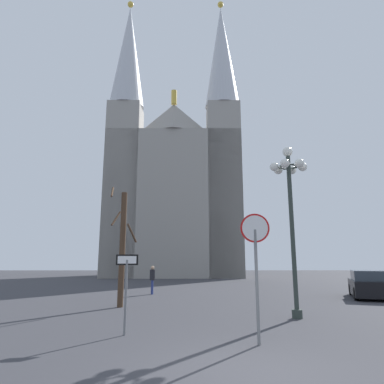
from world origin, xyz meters
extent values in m
plane|color=#38383D|center=(0.00, 0.00, 0.00)|extent=(120.00, 120.00, 0.00)
cube|color=gray|center=(-2.95, 36.30, 8.61)|extent=(16.08, 11.24, 17.21)
pyramid|color=gray|center=(-2.98, 31.73, 18.96)|extent=(5.62, 2.03, 3.50)
cylinder|color=gold|center=(-2.98, 31.73, 21.61)|extent=(0.70, 0.70, 1.80)
cube|color=gray|center=(-9.01, 32.73, 10.40)|extent=(3.95, 3.95, 20.79)
cone|color=#B7BAC1|center=(-9.01, 32.73, 28.01)|extent=(4.32, 4.32, 14.44)
sphere|color=gold|center=(-9.01, 32.73, 35.63)|extent=(0.80, 0.80, 0.80)
cube|color=gray|center=(3.07, 32.66, 10.40)|extent=(3.95, 3.95, 20.79)
cone|color=#B7BAC1|center=(3.07, 32.66, 28.01)|extent=(4.32, 4.32, 14.44)
sphere|color=gold|center=(3.07, 32.66, 35.63)|extent=(0.80, 0.80, 0.80)
cylinder|color=slate|center=(0.59, 2.09, 1.38)|extent=(0.08, 0.08, 2.77)
cylinder|color=red|center=(0.59, 2.09, 2.81)|extent=(0.74, 0.10, 0.74)
cylinder|color=white|center=(0.59, 2.07, 2.81)|extent=(0.65, 0.05, 0.65)
cylinder|color=slate|center=(-2.85, 3.18, 1.00)|extent=(0.07, 0.07, 2.01)
cube|color=black|center=(-2.85, 3.18, 2.01)|extent=(0.62, 0.12, 0.30)
cube|color=white|center=(-2.85, 3.16, 2.01)|extent=(0.51, 0.09, 0.21)
cylinder|color=#2D3833|center=(2.69, 5.79, 2.95)|extent=(0.16, 0.16, 5.89)
cylinder|color=#2D3833|center=(2.69, 5.79, 0.15)|extent=(0.36, 0.36, 0.30)
sphere|color=white|center=(2.69, 5.79, 6.08)|extent=(0.38, 0.38, 0.38)
sphere|color=white|center=(3.23, 5.79, 5.48)|extent=(0.34, 0.34, 0.34)
cylinder|color=#2D3833|center=(2.96, 5.79, 5.48)|extent=(0.05, 0.54, 0.05)
sphere|color=white|center=(2.96, 6.26, 5.48)|extent=(0.34, 0.34, 0.34)
cylinder|color=#2D3833|center=(2.82, 6.02, 5.48)|extent=(0.49, 0.31, 0.05)
sphere|color=white|center=(2.42, 6.26, 5.48)|extent=(0.34, 0.34, 0.34)
cylinder|color=#2D3833|center=(2.55, 6.02, 5.48)|extent=(0.49, 0.31, 0.05)
sphere|color=white|center=(2.15, 5.79, 5.48)|extent=(0.34, 0.34, 0.34)
cylinder|color=#2D3833|center=(2.42, 5.79, 5.48)|extent=(0.05, 0.54, 0.05)
sphere|color=white|center=(2.42, 5.32, 5.48)|extent=(0.34, 0.34, 0.34)
cylinder|color=#2D3833|center=(2.55, 5.56, 5.48)|extent=(0.49, 0.31, 0.05)
sphere|color=white|center=(2.96, 5.32, 5.48)|extent=(0.34, 0.34, 0.34)
cylinder|color=#2D3833|center=(2.82, 5.56, 5.48)|extent=(0.49, 0.31, 0.05)
cylinder|color=#473323|center=(-4.08, 8.69, 2.52)|extent=(0.26, 0.26, 5.04)
cylinder|color=#473323|center=(-3.65, 8.57, 3.17)|extent=(0.35, 0.94, 0.79)
cylinder|color=#473323|center=(-4.44, 8.79, 3.86)|extent=(0.31, 0.81, 0.76)
cylinder|color=#473323|center=(-4.62, 8.59, 5.06)|extent=(0.29, 1.14, 0.69)
cube|color=black|center=(8.58, 12.06, 0.54)|extent=(3.08, 4.40, 0.79)
cube|color=#333D47|center=(8.51, 11.87, 1.19)|extent=(2.29, 2.68, 0.51)
cylinder|color=black|center=(8.32, 13.62, 0.32)|extent=(0.43, 0.68, 0.64)
cylinder|color=black|center=(9.81, 13.06, 0.32)|extent=(0.43, 0.68, 0.64)
cylinder|color=black|center=(7.35, 11.05, 0.32)|extent=(0.43, 0.68, 0.64)
cylinder|color=navy|center=(-3.29, 14.26, 0.41)|extent=(0.12, 0.12, 0.81)
cylinder|color=navy|center=(-3.29, 14.10, 0.41)|extent=(0.12, 0.12, 0.81)
cylinder|color=black|center=(-3.29, 14.18, 1.12)|extent=(0.32, 0.32, 0.61)
sphere|color=tan|center=(-3.29, 14.18, 1.54)|extent=(0.22, 0.22, 0.22)
camera|label=1|loc=(-1.10, -6.51, 2.01)|focal=31.43mm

